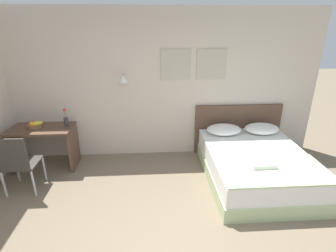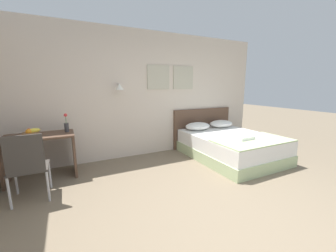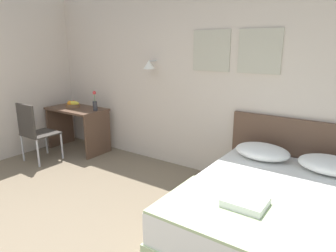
{
  "view_description": "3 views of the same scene",
  "coord_description": "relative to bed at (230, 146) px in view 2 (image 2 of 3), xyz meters",
  "views": [
    {
      "loc": [
        -0.08,
        -1.82,
        2.4
      ],
      "look_at": [
        0.14,
        1.61,
        1.02
      ],
      "focal_mm": 28.0,
      "sensor_mm": 36.0,
      "label": 1
    },
    {
      "loc": [
        -1.53,
        -1.44,
        1.52
      ],
      "look_at": [
        0.16,
        1.92,
        0.78
      ],
      "focal_mm": 22.0,
      "sensor_mm": 36.0,
      "label": 2
    },
    {
      "loc": [
        2.15,
        -0.83,
        1.77
      ],
      "look_at": [
        0.19,
        2.02,
        0.83
      ],
      "focal_mm": 32.0,
      "sensor_mm": 36.0,
      "label": 3
    }
  ],
  "objects": [
    {
      "name": "ground_plane",
      "position": [
        -1.55,
        -1.73,
        -0.25
      ],
      "size": [
        24.0,
        24.0,
        0.0
      ],
      "primitive_type": "plane",
      "color": "#756651"
    },
    {
      "name": "wall_back",
      "position": [
        -1.55,
        1.07,
        1.08
      ],
      "size": [
        5.93,
        0.31,
        2.65
      ],
      "color": "beige",
      "rests_on": "ground_plane"
    },
    {
      "name": "bed",
      "position": [
        0.0,
        0.0,
        0.0
      ],
      "size": [
        1.52,
        1.96,
        0.5
      ],
      "color": "#B2C693",
      "rests_on": "ground_plane"
    },
    {
      "name": "headboard",
      "position": [
        -0.0,
        1.01,
        0.23
      ],
      "size": [
        1.64,
        0.06,
        0.95
      ],
      "color": "brown",
      "rests_on": "ground_plane"
    },
    {
      "name": "pillow_left",
      "position": [
        -0.35,
        0.72,
        0.34
      ],
      "size": [
        0.62,
        0.43,
        0.17
      ],
      "color": "white",
      "rests_on": "bed"
    },
    {
      "name": "pillow_right",
      "position": [
        0.35,
        0.72,
        0.34
      ],
      "size": [
        0.62,
        0.43,
        0.17
      ],
      "color": "white",
      "rests_on": "bed"
    },
    {
      "name": "throw_blanket",
      "position": [
        -0.0,
        -0.57,
        0.27
      ],
      "size": [
        1.48,
        0.79,
        0.02
      ],
      "color": "#B2C693",
      "rests_on": "bed"
    },
    {
      "name": "folded_towel_near_foot",
      "position": [
        -0.11,
        -0.43,
        0.31
      ],
      "size": [
        0.33,
        0.28,
        0.06
      ],
      "color": "white",
      "rests_on": "throw_blanket"
    },
    {
      "name": "desk",
      "position": [
        -3.5,
        0.64,
        0.25
      ],
      "size": [
        1.02,
        0.57,
        0.74
      ],
      "color": "brown",
      "rests_on": "ground_plane"
    },
    {
      "name": "desk_chair",
      "position": [
        -3.58,
        -0.12,
        0.29
      ],
      "size": [
        0.46,
        0.46,
        0.93
      ],
      "color": "#3D3833",
      "rests_on": "ground_plane"
    },
    {
      "name": "fruit_bowl",
      "position": [
        -3.6,
        0.65,
        0.54
      ],
      "size": [
        0.27,
        0.23,
        0.12
      ],
      "color": "brown",
      "rests_on": "desk"
    },
    {
      "name": "flower_vase",
      "position": [
        -3.09,
        0.69,
        0.61
      ],
      "size": [
        0.07,
        0.07,
        0.32
      ],
      "color": "#333338",
      "rests_on": "desk"
    }
  ]
}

